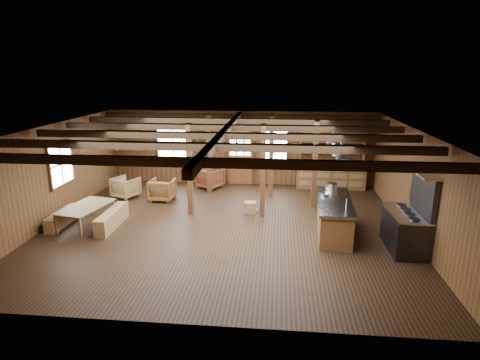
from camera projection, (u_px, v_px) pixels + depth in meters
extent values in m
cube|color=black|center=(225.00, 227.00, 11.32)|extent=(10.00, 9.00, 0.02)
cube|color=black|center=(224.00, 128.00, 10.56)|extent=(10.00, 9.00, 0.02)
cube|color=#4F3116|center=(50.00, 175.00, 11.41)|extent=(0.02, 9.00, 2.80)
cube|color=#4F3116|center=(414.00, 184.00, 10.48)|extent=(0.02, 9.00, 2.80)
cube|color=#4F3116|center=(240.00, 148.00, 15.27)|extent=(10.00, 0.02, 2.80)
cube|color=#4F3116|center=(188.00, 252.00, 6.62)|extent=(10.00, 0.02, 2.80)
cube|color=black|center=(198.00, 162.00, 7.24)|extent=(9.80, 0.12, 0.18)
cube|color=black|center=(212.00, 147.00, 8.68)|extent=(9.80, 0.12, 0.18)
cube|color=black|center=(222.00, 136.00, 10.12)|extent=(9.80, 0.12, 0.18)
cube|color=black|center=(229.00, 127.00, 11.56)|extent=(9.80, 0.12, 0.18)
cube|color=black|center=(235.00, 121.00, 13.00)|extent=(9.80, 0.12, 0.18)
cube|color=black|center=(239.00, 116.00, 14.24)|extent=(9.80, 0.12, 0.18)
cube|color=black|center=(224.00, 133.00, 10.60)|extent=(0.18, 8.82, 0.18)
cube|color=#442113|center=(190.00, 169.00, 12.01)|extent=(0.15, 0.15, 2.80)
cube|color=#442113|center=(209.00, 155.00, 14.10)|extent=(0.15, 0.15, 2.80)
cube|color=#442113|center=(263.00, 171.00, 11.81)|extent=(0.15, 0.15, 2.80)
cube|color=#442113|center=(271.00, 156.00, 13.90)|extent=(0.15, 0.15, 2.80)
cube|color=#442113|center=(315.00, 165.00, 12.62)|extent=(0.15, 0.15, 2.80)
cube|color=brown|center=(240.00, 170.00, 15.44)|extent=(0.90, 0.06, 1.10)
cube|color=#442113|center=(228.00, 157.00, 15.35)|extent=(0.06, 0.08, 2.10)
cube|color=#442113|center=(253.00, 158.00, 15.26)|extent=(0.06, 0.08, 2.10)
cube|color=#442113|center=(240.00, 129.00, 15.02)|extent=(1.02, 0.08, 0.06)
cube|color=white|center=(240.00, 144.00, 15.17)|extent=(0.84, 0.02, 0.90)
cube|color=white|center=(173.00, 142.00, 15.41)|extent=(1.20, 0.02, 1.20)
cube|color=#442113|center=(173.00, 142.00, 15.41)|extent=(1.32, 0.06, 1.32)
cube|color=white|center=(275.00, 144.00, 15.05)|extent=(0.90, 0.02, 1.20)
cube|color=#442113|center=(275.00, 144.00, 15.05)|extent=(1.02, 0.06, 1.32)
cube|color=white|center=(61.00, 164.00, 11.83)|extent=(0.02, 1.20, 1.20)
cube|color=#442113|center=(61.00, 164.00, 11.83)|extent=(0.14, 1.24, 1.32)
cube|color=beige|center=(206.00, 137.00, 15.23)|extent=(0.50, 0.03, 0.40)
cube|color=black|center=(206.00, 137.00, 15.22)|extent=(0.55, 0.02, 0.45)
cube|color=beige|center=(191.00, 140.00, 15.32)|extent=(0.35, 0.03, 0.45)
cube|color=black|center=(191.00, 140.00, 15.31)|extent=(0.40, 0.02, 0.50)
cube|color=beige|center=(207.00, 150.00, 15.37)|extent=(0.40, 0.03, 0.30)
cube|color=black|center=(207.00, 150.00, 15.36)|extent=(0.45, 0.02, 0.35)
cube|color=brown|center=(330.00, 176.00, 14.91)|extent=(2.50, 0.55, 0.90)
cube|color=brown|center=(331.00, 164.00, 14.76)|extent=(2.55, 0.60, 0.06)
cube|color=brown|center=(332.00, 151.00, 14.70)|extent=(2.30, 0.35, 0.04)
cube|color=brown|center=(332.00, 142.00, 14.61)|extent=(2.30, 0.35, 0.04)
cube|color=brown|center=(333.00, 132.00, 14.52)|extent=(2.30, 0.35, 0.04)
cube|color=brown|center=(301.00, 141.00, 14.72)|extent=(0.04, 0.35, 1.40)
cube|color=brown|center=(365.00, 142.00, 14.50)|extent=(0.04, 0.35, 1.40)
cylinder|color=#2E2E31|center=(115.00, 135.00, 10.91)|extent=(0.02, 0.02, 0.45)
cone|color=silver|center=(116.00, 147.00, 10.99)|extent=(0.36, 0.36, 0.22)
cylinder|color=#2E2E31|center=(186.00, 126.00, 12.68)|extent=(0.02, 0.02, 0.45)
cone|color=silver|center=(186.00, 136.00, 12.77)|extent=(0.36, 0.36, 0.22)
cylinder|color=#2E2E31|center=(337.00, 138.00, 10.65)|extent=(0.04, 3.00, 0.04)
cylinder|color=#2E2E31|center=(349.00, 153.00, 9.38)|extent=(0.01, 0.01, 0.28)
cylinder|color=silver|center=(348.00, 162.00, 9.44)|extent=(0.26, 0.26, 0.14)
cylinder|color=#2E2E31|center=(340.00, 150.00, 9.68)|extent=(0.01, 0.01, 0.24)
cylinder|color=#2E2E31|center=(340.00, 157.00, 9.73)|extent=(0.19, 0.19, 0.14)
cylinder|color=#2E2E31|center=(338.00, 146.00, 9.96)|extent=(0.01, 0.01, 0.20)
cylinder|color=silver|center=(338.00, 153.00, 10.00)|extent=(0.22, 0.22, 0.14)
cylinder|color=#2E2E31|center=(336.00, 145.00, 10.25)|extent=(0.01, 0.01, 0.24)
cylinder|color=#2E2E31|center=(335.00, 153.00, 10.31)|extent=(0.18, 0.18, 0.14)
cylinder|color=#2E2E31|center=(341.00, 142.00, 10.52)|extent=(0.01, 0.01, 0.16)
cylinder|color=silver|center=(340.00, 147.00, 10.56)|extent=(0.20, 0.20, 0.14)
cylinder|color=#2E2E31|center=(337.00, 141.00, 10.82)|extent=(0.01, 0.01, 0.24)
cylinder|color=#2E2E31|center=(337.00, 148.00, 10.87)|extent=(0.24, 0.24, 0.14)
cylinder|color=#2E2E31|center=(336.00, 139.00, 11.10)|extent=(0.01, 0.01, 0.22)
cylinder|color=silver|center=(336.00, 145.00, 11.15)|extent=(0.18, 0.18, 0.14)
cylinder|color=#2E2E31|center=(331.00, 138.00, 11.40)|extent=(0.01, 0.01, 0.25)
cylinder|color=#2E2E31|center=(331.00, 144.00, 11.46)|extent=(0.26, 0.26, 0.14)
cylinder|color=#2E2E31|center=(335.00, 136.00, 11.67)|extent=(0.01, 0.01, 0.23)
cylinder|color=silver|center=(335.00, 142.00, 11.72)|extent=(0.23, 0.23, 0.14)
cylinder|color=#2E2E31|center=(332.00, 133.00, 11.96)|extent=(0.01, 0.01, 0.15)
cylinder|color=#2E2E31|center=(332.00, 138.00, 12.00)|extent=(0.24, 0.24, 0.14)
cube|color=brown|center=(334.00, 218.00, 10.79)|extent=(0.95, 2.45, 0.86)
cube|color=silver|center=(335.00, 202.00, 10.66)|extent=(1.04, 2.55, 0.08)
cylinder|color=#2E2E31|center=(338.00, 209.00, 10.09)|extent=(0.44, 0.44, 0.06)
cylinder|color=silver|center=(346.00, 204.00, 10.03)|extent=(0.03, 0.03, 0.30)
cube|color=brown|center=(250.00, 207.00, 12.38)|extent=(0.42, 0.32, 0.36)
cube|color=#2E2E31|center=(405.00, 231.00, 9.84)|extent=(0.82, 1.54, 0.92)
cube|color=silver|center=(408.00, 213.00, 9.71)|extent=(0.84, 1.56, 0.04)
cube|color=#2E2E31|center=(424.00, 192.00, 9.54)|extent=(0.12, 1.54, 1.03)
cube|color=silver|center=(421.00, 171.00, 9.41)|extent=(0.40, 1.64, 0.05)
imported|color=olive|center=(87.00, 216.00, 11.33)|extent=(1.25, 1.83, 0.59)
cube|color=brown|center=(62.00, 218.00, 11.43)|extent=(0.28, 1.49, 0.41)
cube|color=brown|center=(112.00, 219.00, 11.28)|extent=(0.32, 1.72, 0.47)
imported|color=brown|center=(162.00, 190.00, 13.55)|extent=(0.83, 0.85, 0.73)
imported|color=brown|center=(210.00, 178.00, 14.96)|extent=(1.11, 1.12, 0.75)
imported|color=olive|center=(126.00, 187.00, 13.87)|extent=(1.02, 1.03, 0.71)
cylinder|color=silver|center=(332.00, 186.00, 11.58)|extent=(0.32, 0.32, 0.19)
imported|color=silver|center=(325.00, 194.00, 11.06)|extent=(0.35, 0.35, 0.07)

